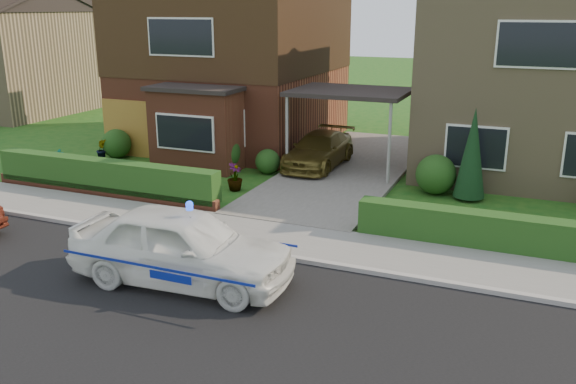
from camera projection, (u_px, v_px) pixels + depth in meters
The scene contains 23 objects.
ground at pixel (172, 313), 11.19m from camera, with size 120.00×120.00×0.00m, color #154C14.
road at pixel (172, 313), 11.19m from camera, with size 60.00×6.00×0.02m, color black.
kerb at pixel (246, 251), 13.87m from camera, with size 60.00×0.16×0.12m, color #9E9993.
sidewalk at pixel (265, 236), 14.80m from camera, with size 60.00×2.00×0.10m, color slate.
driveway at pixel (348, 169), 20.90m from camera, with size 3.80×12.00×0.12m, color #666059.
house_left at pixel (234, 48), 24.49m from camera, with size 7.50×9.53×7.25m.
house_right at pixel (544, 61), 20.38m from camera, with size 7.50×8.06×7.25m.
carport_link at pixel (350, 93), 20.10m from camera, with size 3.80×3.00×2.77m.
garage_door at pixel (129, 128), 22.71m from camera, with size 2.20×0.10×2.10m, color brown.
dwarf_wall at pixel (103, 191), 17.94m from camera, with size 7.70×0.25×0.36m, color brown.
hedge_left at pixel (107, 196), 18.13m from camera, with size 7.50×0.55×0.90m, color #113613.
hedge_right at pixel (520, 255), 13.80m from camera, with size 7.50×0.55×0.80m, color #113613.
shrub_left_far at pixel (116, 144), 22.54m from camera, with size 1.08×1.08×1.08m, color #113613.
shrub_left_mid at pixel (221, 152), 20.68m from camera, with size 1.32×1.32×1.32m, color #113613.
shrub_left_near at pixel (268, 161), 20.43m from camera, with size 0.84×0.84×0.84m, color #113613.
shrub_right_near at pixel (436, 175), 18.16m from camera, with size 1.20×1.20×1.20m, color #113613.
conifer_a at pixel (472, 156), 17.41m from camera, with size 0.90×0.90×2.60m, color black.
neighbour_left at pixel (11, 62), 31.89m from camera, with size 6.50×7.00×5.20m, color #97805C.
police_car at pixel (182, 247), 12.21m from camera, with size 4.21×4.67×1.72m.
driveway_car at pixel (319, 150), 20.89m from camera, with size 1.59×3.92×1.14m, color brown.
potted_plant_a at pixel (59, 161), 20.61m from camera, with size 0.40×0.27×0.77m, color gray.
potted_plant_b at pixel (102, 150), 22.24m from camera, with size 0.43×0.34×0.77m, color gray.
potted_plant_c at pixel (235, 177), 18.52m from camera, with size 0.47×0.47×0.84m, color gray.
Camera 1 is at (5.81, -8.48, 5.39)m, focal length 38.00 mm.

